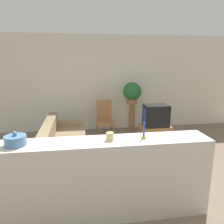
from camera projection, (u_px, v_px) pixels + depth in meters
The scene contains 12 objects.
ground_plane at pixel (98, 199), 3.22m from camera, with size 14.00×14.00×0.00m, color #756656.
wall_back at pixel (87, 84), 6.21m from camera, with size 9.00×0.06×2.70m.
couch at pixel (63, 145), 4.55m from camera, with size 0.85×2.04×0.75m.
tv_stand at pixel (155, 135), 5.25m from camera, with size 0.71×0.45×0.48m.
television at pixel (156, 115), 5.14m from camera, with size 0.57×0.43×0.51m.
wooden_chair at pixel (105, 118), 5.78m from camera, with size 0.44×0.44×0.97m.
plant_stand at pixel (132, 118), 6.19m from camera, with size 0.17×0.17×0.81m.
potted_plant at pixel (132, 92), 6.02m from camera, with size 0.51×0.51×0.60m.
foreground_counter at pixel (99, 179), 2.79m from camera, with size 2.83×0.44×1.04m.
decorative_bowl at pixel (15, 140), 2.51m from camera, with size 0.25×0.25×0.17m.
candle_jar at pixel (110, 136), 2.68m from camera, with size 0.10×0.10×0.10m.
candlestick at pixel (144, 133), 2.73m from camera, with size 0.07×0.07×0.21m.
Camera 1 is at (-0.21, -2.83, 2.00)m, focal length 35.00 mm.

